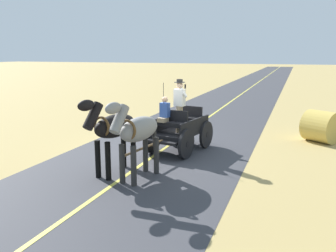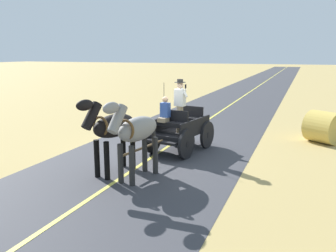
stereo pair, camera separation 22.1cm
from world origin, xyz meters
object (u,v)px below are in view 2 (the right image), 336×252
(horse_off_side, at_px, (112,128))
(hay_bale, at_px, (324,127))
(horse_near_side, at_px, (136,131))
(horse_drawn_carriage, at_px, (180,128))

(horse_off_side, height_order, hay_bale, horse_off_side)
(horse_off_side, bearing_deg, horse_near_side, 169.84)
(horse_off_side, relative_size, hay_bale, 1.84)
(horse_near_side, relative_size, hay_bale, 1.84)
(horse_drawn_carriage, relative_size, horse_near_side, 2.04)
(horse_off_side, bearing_deg, horse_drawn_carriage, -107.88)
(horse_off_side, bearing_deg, hay_bale, -133.30)
(horse_drawn_carriage, bearing_deg, hay_bale, -146.88)
(horse_off_side, distance_m, hay_bale, 8.23)
(horse_drawn_carriage, xyz_separation_m, horse_off_side, (0.94, 2.91, 0.51))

